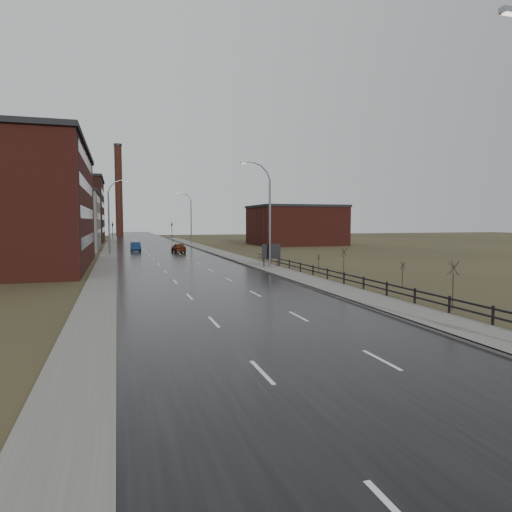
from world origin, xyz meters
TOP-DOWN VIEW (x-y plane):
  - ground at (0.00, 0.00)m, footprint 320.00×320.00m
  - road at (0.00, 60.00)m, footprint 14.00×300.00m
  - sidewalk_right at (8.60, 35.00)m, footprint 3.20×180.00m
  - curb_right at (7.08, 35.00)m, footprint 0.16×180.00m
  - sidewalk_left at (-8.20, 60.00)m, footprint 2.40×260.00m
  - warehouse_mid at (-17.99, 78.00)m, footprint 16.32×20.40m
  - warehouse_far at (-22.99, 108.00)m, footprint 26.52×24.48m
  - building_right at (30.30, 82.00)m, footprint 18.36×16.32m
  - smokestack at (-6.00, 150.00)m, footprint 2.70×2.70m
  - streetlight_right_mid at (8.50, 36.00)m, footprint 3.36×0.28m
  - streetlight_left at (-7.70, 62.00)m, footprint 3.36×0.28m
  - streetlight_right_far at (8.50, 90.00)m, footprint 3.36×0.28m
  - guardrail at (10.30, 18.31)m, footprint 0.10×53.05m
  - shrub_c at (11.69, 11.39)m, footprint 0.67×0.71m
  - shrub_d at (14.12, 19.76)m, footprint 0.49×0.52m
  - shrub_e at (12.34, 25.93)m, footprint 0.65×0.69m
  - shrub_f at (12.54, 31.62)m, footprint 0.43×0.45m
  - billboard at (9.10, 36.40)m, footprint 2.11×0.17m
  - traffic_light_left at (-8.00, 120.00)m, footprint 0.58×2.73m
  - traffic_light_right at (8.00, 120.00)m, footprint 0.58×2.73m
  - car_near at (-3.95, 68.90)m, footprint 1.68×4.60m
  - car_far at (2.66, 64.10)m, footprint 2.14×4.63m

SIDE VIEW (x-z plane):
  - ground at x=0.00m, z-range 0.00..0.00m
  - road at x=0.00m, z-range 0.00..0.06m
  - sidewalk_left at x=-8.20m, z-range 0.00..0.12m
  - sidewalk_right at x=8.60m, z-range 0.00..0.18m
  - curb_right at x=7.08m, z-range 0.00..0.18m
  - guardrail at x=10.30m, z-range 0.16..1.26m
  - car_near at x=-3.95m, z-range 0.00..1.51m
  - car_far at x=2.66m, z-range 0.00..1.54m
  - shrub_f at x=12.54m, z-range 0.05..1.84m
  - shrub_d at x=14.12m, z-range 0.06..2.11m
  - shrub_e at x=12.34m, z-range 0.09..2.87m
  - shrub_c at x=11.69m, z-range 0.09..2.96m
  - billboard at x=9.10m, z-range 0.44..3.10m
  - building_right at x=30.30m, z-range 0.01..8.51m
  - traffic_light_left at x=-8.00m, z-range 1.95..7.25m
  - traffic_light_right at x=8.00m, z-range 1.95..7.25m
  - warehouse_mid at x=-17.99m, z-range 0.01..10.51m
  - streetlight_right_mid at x=8.50m, z-range 0.16..11.51m
  - streetlight_left at x=-7.70m, z-range 0.16..11.51m
  - streetlight_right_far at x=8.50m, z-range 0.16..11.51m
  - warehouse_far at x=-22.99m, z-range 0.01..15.51m
  - smokestack at x=-6.00m, z-range 0.15..30.85m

